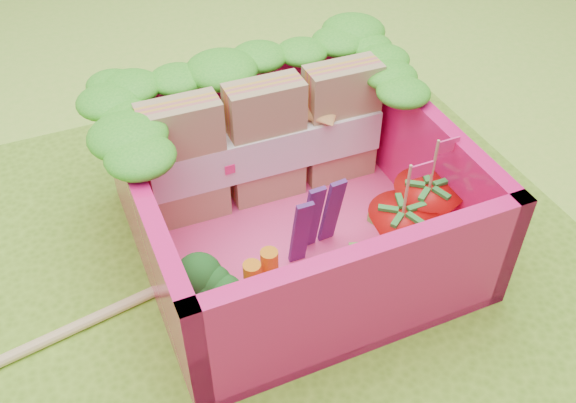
{
  "coord_description": "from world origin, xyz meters",
  "views": [
    {
      "loc": [
        -0.77,
        -1.81,
        2.08
      ],
      "look_at": [
        0.02,
        0.03,
        0.28
      ],
      "focal_mm": 40.0,
      "sensor_mm": 36.0,
      "label": 1
    }
  ],
  "objects_px": {
    "broccoli": "(207,295)",
    "bento_box": "(293,196)",
    "chopsticks": "(81,325)",
    "strawberry_right": "(425,213)",
    "sandwich_stack": "(267,143)",
    "strawberry_left": "(399,237)"
  },
  "relations": [
    {
      "from": "strawberry_left",
      "to": "chopsticks",
      "type": "distance_m",
      "value": 1.31
    },
    {
      "from": "bento_box",
      "to": "strawberry_left",
      "type": "xyz_separation_m",
      "value": [
        0.33,
        -0.32,
        -0.08
      ]
    },
    {
      "from": "bento_box",
      "to": "broccoli",
      "type": "xyz_separation_m",
      "value": [
        -0.49,
        -0.32,
        -0.05
      ]
    },
    {
      "from": "strawberry_left",
      "to": "strawberry_right",
      "type": "xyz_separation_m",
      "value": [
        0.17,
        0.08,
        0.01
      ]
    },
    {
      "from": "broccoli",
      "to": "strawberry_left",
      "type": "xyz_separation_m",
      "value": [
        0.82,
        0.0,
        -0.03
      ]
    },
    {
      "from": "sandwich_stack",
      "to": "chopsticks",
      "type": "xyz_separation_m",
      "value": [
        -0.96,
        -0.41,
        -0.32
      ]
    },
    {
      "from": "bento_box",
      "to": "broccoli",
      "type": "bearing_deg",
      "value": -146.35
    },
    {
      "from": "broccoli",
      "to": "chopsticks",
      "type": "xyz_separation_m",
      "value": [
        -0.46,
        0.22,
        -0.2
      ]
    },
    {
      "from": "chopsticks",
      "to": "bento_box",
      "type": "bearing_deg",
      "value": 6.25
    },
    {
      "from": "strawberry_right",
      "to": "chopsticks",
      "type": "distance_m",
      "value": 1.47
    },
    {
      "from": "broccoli",
      "to": "strawberry_right",
      "type": "height_order",
      "value": "strawberry_right"
    },
    {
      "from": "sandwich_stack",
      "to": "chopsticks",
      "type": "relative_size",
      "value": 0.49
    },
    {
      "from": "sandwich_stack",
      "to": "broccoli",
      "type": "distance_m",
      "value": 0.81
    },
    {
      "from": "strawberry_left",
      "to": "chopsticks",
      "type": "relative_size",
      "value": 0.24
    },
    {
      "from": "sandwich_stack",
      "to": "strawberry_left",
      "type": "distance_m",
      "value": 0.72
    },
    {
      "from": "broccoli",
      "to": "bento_box",
      "type": "bearing_deg",
      "value": 33.65
    },
    {
      "from": "chopsticks",
      "to": "broccoli",
      "type": "bearing_deg",
      "value": -25.39
    },
    {
      "from": "broccoli",
      "to": "chopsticks",
      "type": "relative_size",
      "value": 0.15
    },
    {
      "from": "broccoli",
      "to": "strawberry_left",
      "type": "distance_m",
      "value": 0.82
    },
    {
      "from": "bento_box",
      "to": "strawberry_right",
      "type": "xyz_separation_m",
      "value": [
        0.5,
        -0.25,
        -0.07
      ]
    },
    {
      "from": "bento_box",
      "to": "chopsticks",
      "type": "height_order",
      "value": "bento_box"
    },
    {
      "from": "strawberry_right",
      "to": "sandwich_stack",
      "type": "bearing_deg",
      "value": 131.91
    }
  ]
}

